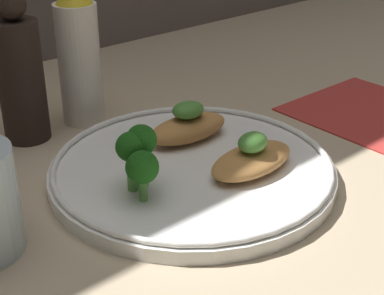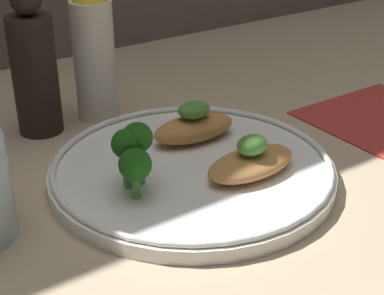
% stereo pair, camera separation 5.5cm
% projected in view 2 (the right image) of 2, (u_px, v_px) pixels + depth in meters
% --- Properties ---
extents(ground_plane, '(1.80, 1.80, 0.01)m').
position_uv_depth(ground_plane, '(192.00, 181.00, 0.60)').
color(ground_plane, tan).
extents(plate, '(0.29, 0.29, 0.02)m').
position_uv_depth(plate, '(192.00, 169.00, 0.59)').
color(plate, white).
rests_on(plate, ground_plane).
extents(grilled_meat_front, '(0.11, 0.06, 0.04)m').
position_uv_depth(grilled_meat_front, '(251.00, 161.00, 0.57)').
color(grilled_meat_front, '#BC7F42').
rests_on(grilled_meat_front, plate).
extents(grilled_meat_middle, '(0.10, 0.05, 0.04)m').
position_uv_depth(grilled_meat_middle, '(194.00, 126.00, 0.64)').
color(grilled_meat_middle, '#BC7F42').
rests_on(grilled_meat_middle, plate).
extents(broccoli_bunch, '(0.05, 0.05, 0.06)m').
position_uv_depth(broccoli_bunch, '(134.00, 152.00, 0.53)').
color(broccoli_bunch, '#569942').
rests_on(broccoli_bunch, plate).
extents(sauce_bottle, '(0.05, 0.05, 0.18)m').
position_uv_depth(sauce_bottle, '(94.00, 51.00, 0.70)').
color(sauce_bottle, white).
rests_on(sauce_bottle, ground_plane).
extents(pepper_grinder, '(0.05, 0.05, 0.17)m').
position_uv_depth(pepper_grinder, '(34.00, 69.00, 0.66)').
color(pepper_grinder, black).
rests_on(pepper_grinder, ground_plane).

